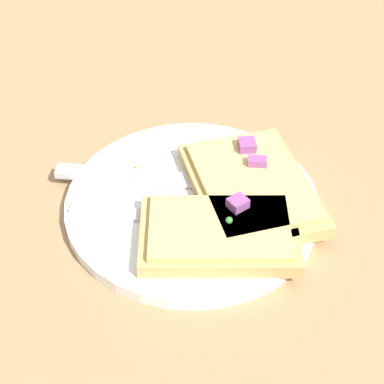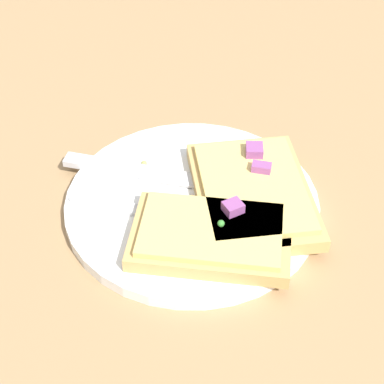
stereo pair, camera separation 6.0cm
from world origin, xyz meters
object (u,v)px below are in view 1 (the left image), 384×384
plate (192,204)px  fork (188,221)px  knife (146,177)px  pizza_slice_main (252,186)px  pizza_slice_corner (216,234)px

plate → fork: (0.03, -0.02, 0.01)m
fork → plate: bearing=92.6°
knife → pizza_slice_main: size_ratio=1.18×
pizza_slice_corner → knife: bearing=-51.8°
fork → pizza_slice_main: (-0.01, 0.07, 0.01)m
knife → pizza_slice_main: bearing=-5.2°
plate → pizza_slice_main: (0.02, 0.06, 0.02)m
plate → pizza_slice_corner: (0.06, -0.00, 0.02)m
knife → pizza_slice_corner: pizza_slice_corner is taller
fork → pizza_slice_main: bearing=42.8°
fork → pizza_slice_main: 0.07m
pizza_slice_corner → plate: bearing=-69.3°
fork → knife: 0.07m
fork → pizza_slice_corner: pizza_slice_corner is taller
pizza_slice_corner → fork: bearing=-43.2°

